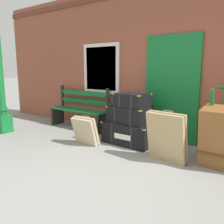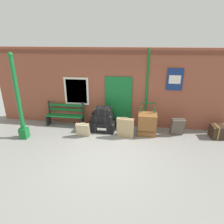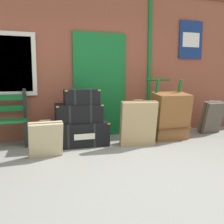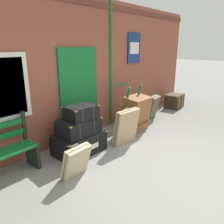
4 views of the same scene
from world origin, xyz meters
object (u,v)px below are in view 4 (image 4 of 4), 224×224
(steamer_trunk_top, at_px, (81,112))
(suitcase_cream, at_px, (76,161))
(steamer_trunk_base, at_px, (79,143))
(steamer_trunk_middle, at_px, (79,126))
(large_brown_trunk, at_px, (136,114))
(suitcase_charcoal, at_px, (152,107))
(corner_trunk, at_px, (174,101))
(suitcase_brown, at_px, (126,127))
(porters_trolley, at_px, (130,119))

(steamer_trunk_top, relative_size, suitcase_cream, 1.11)
(steamer_trunk_base, xyz_separation_m, steamer_trunk_middle, (-0.00, -0.01, 0.37))
(large_brown_trunk, xyz_separation_m, suitcase_cream, (-2.39, -0.43, -0.18))
(suitcase_charcoal, distance_m, corner_trunk, 1.57)
(steamer_trunk_middle, bearing_deg, corner_trunk, 0.28)
(large_brown_trunk, height_order, suitcase_brown, large_brown_trunk)
(large_brown_trunk, xyz_separation_m, suitcase_charcoal, (1.16, 0.18, -0.11))
(suitcase_cream, bearing_deg, large_brown_trunk, 10.24)
(steamer_trunk_middle, height_order, suitcase_cream, steamer_trunk_middle)
(steamer_trunk_top, distance_m, suitcase_brown, 1.12)
(steamer_trunk_top, bearing_deg, suitcase_cream, -139.02)
(steamer_trunk_base, distance_m, suitcase_charcoal, 2.92)
(steamer_trunk_middle, distance_m, large_brown_trunk, 1.78)
(steamer_trunk_middle, relative_size, large_brown_trunk, 0.90)
(porters_trolley, relative_size, corner_trunk, 1.65)
(steamer_trunk_base, distance_m, porters_trolley, 1.76)
(large_brown_trunk, height_order, suitcase_charcoal, large_brown_trunk)
(suitcase_brown, distance_m, suitcase_cream, 1.60)
(steamer_trunk_middle, height_order, large_brown_trunk, large_brown_trunk)
(suitcase_charcoal, relative_size, corner_trunk, 1.00)
(steamer_trunk_middle, distance_m, suitcase_charcoal, 2.93)
(steamer_trunk_middle, height_order, porters_trolley, porters_trolley)
(steamer_trunk_middle, xyz_separation_m, suitcase_charcoal, (2.92, -0.00, -0.23))
(suitcase_cream, xyz_separation_m, corner_trunk, (5.11, 0.64, -0.04))
(large_brown_trunk, relative_size, corner_trunk, 1.30)
(steamer_trunk_base, bearing_deg, suitcase_brown, -26.85)
(steamer_trunk_top, distance_m, porters_trolley, 1.81)
(steamer_trunk_middle, xyz_separation_m, suitcase_cream, (-0.63, -0.62, -0.30))
(porters_trolley, relative_size, suitcase_charcoal, 1.65)
(large_brown_trunk, relative_size, suitcase_brown, 1.12)
(suitcase_charcoal, xyz_separation_m, corner_trunk, (1.57, 0.03, -0.11))
(large_brown_trunk, bearing_deg, steamer_trunk_middle, 173.86)
(steamer_trunk_middle, distance_m, porters_trolley, 1.79)
(suitcase_charcoal, height_order, suitcase_brown, suitcase_brown)
(steamer_trunk_base, relative_size, suitcase_cream, 1.80)
(suitcase_charcoal, xyz_separation_m, suitcase_brown, (-1.95, -0.47, 0.05))
(large_brown_trunk, xyz_separation_m, suitcase_brown, (-0.80, -0.29, -0.06))
(large_brown_trunk, bearing_deg, suitcase_charcoal, 9.08)
(corner_trunk, bearing_deg, suitcase_charcoal, -179.02)
(suitcase_charcoal, bearing_deg, suitcase_cream, -170.14)
(steamer_trunk_base, relative_size, large_brown_trunk, 1.11)
(porters_trolley, distance_m, large_brown_trunk, 0.26)
(corner_trunk, bearing_deg, steamer_trunk_base, -179.86)
(suitcase_charcoal, distance_m, suitcase_brown, 2.01)
(porters_trolley, xyz_separation_m, corner_trunk, (2.72, 0.03, -0.03))
(porters_trolley, bearing_deg, suitcase_brown, -149.82)
(porters_trolley, bearing_deg, large_brown_trunk, -90.00)
(steamer_trunk_base, distance_m, suitcase_cream, 0.89)
(suitcase_brown, distance_m, corner_trunk, 3.56)
(steamer_trunk_base, height_order, porters_trolley, porters_trolley)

